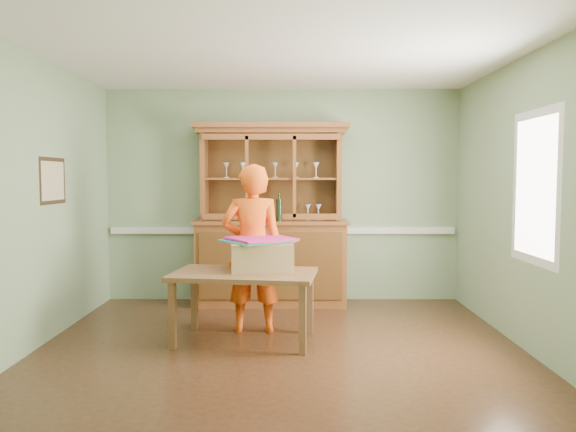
{
  "coord_description": "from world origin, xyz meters",
  "views": [
    {
      "loc": [
        0.09,
        -5.2,
        1.59
      ],
      "look_at": [
        0.07,
        0.4,
        1.2
      ],
      "focal_mm": 35.0,
      "sensor_mm": 36.0,
      "label": 1
    }
  ],
  "objects_px": {
    "china_hutch": "(271,241)",
    "person": "(253,248)",
    "cardboard_box": "(261,256)",
    "dining_table": "(244,280)"
  },
  "relations": [
    {
      "from": "china_hutch",
      "to": "dining_table",
      "type": "distance_m",
      "value": 1.63
    },
    {
      "from": "china_hutch",
      "to": "person",
      "type": "distance_m",
      "value": 1.27
    },
    {
      "from": "dining_table",
      "to": "person",
      "type": "relative_size",
      "value": 0.84
    },
    {
      "from": "cardboard_box",
      "to": "person",
      "type": "relative_size",
      "value": 0.34
    },
    {
      "from": "cardboard_box",
      "to": "person",
      "type": "xyz_separation_m",
      "value": [
        -0.1,
        0.25,
        0.05
      ]
    },
    {
      "from": "china_hutch",
      "to": "person",
      "type": "height_order",
      "value": "china_hutch"
    },
    {
      "from": "china_hutch",
      "to": "cardboard_box",
      "type": "relative_size",
      "value": 3.82
    },
    {
      "from": "dining_table",
      "to": "person",
      "type": "distance_m",
      "value": 0.44
    },
    {
      "from": "dining_table",
      "to": "person",
      "type": "height_order",
      "value": "person"
    },
    {
      "from": "cardboard_box",
      "to": "person",
      "type": "height_order",
      "value": "person"
    }
  ]
}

